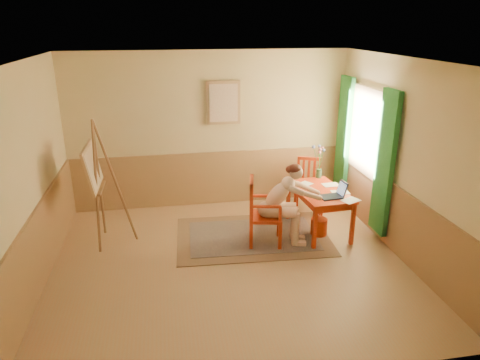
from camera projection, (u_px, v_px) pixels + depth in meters
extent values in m
cube|color=#A88259|center=(230.00, 264.00, 6.22)|extent=(5.00, 4.50, 0.02)
cube|color=white|center=(228.00, 60.00, 5.26)|extent=(5.00, 4.50, 0.02)
cube|color=#DAC085|center=(210.00, 130.00, 7.83)|extent=(5.00, 0.02, 2.80)
cube|color=#DAC085|center=(270.00, 256.00, 3.65)|extent=(5.00, 0.02, 2.80)
cube|color=#DAC085|center=(26.00, 182.00, 5.33)|extent=(0.02, 4.50, 2.80)
cube|color=#DAC085|center=(404.00, 160.00, 6.16)|extent=(0.02, 4.50, 2.80)
cube|color=tan|center=(211.00, 178.00, 8.11)|extent=(5.00, 0.04, 1.00)
cube|color=tan|center=(40.00, 247.00, 5.64)|extent=(0.04, 4.50, 1.00)
cube|color=tan|center=(394.00, 218.00, 6.46)|extent=(0.04, 4.50, 1.00)
cube|color=white|center=(368.00, 132.00, 7.11)|extent=(0.02, 1.00, 1.30)
cube|color=tan|center=(367.00, 132.00, 7.11)|extent=(0.03, 1.12, 1.42)
cube|color=#2E8A3D|center=(385.00, 164.00, 6.48)|extent=(0.08, 0.45, 2.20)
cube|color=#2E8A3D|center=(343.00, 138.00, 7.93)|extent=(0.08, 0.45, 2.20)
cube|color=tan|center=(223.00, 103.00, 7.65)|extent=(0.60, 0.04, 0.76)
cube|color=beige|center=(224.00, 103.00, 7.63)|extent=(0.50, 0.02, 0.66)
cube|color=#8C7251|center=(253.00, 236.00, 6.98)|extent=(2.49, 1.73, 0.01)
cube|color=black|center=(253.00, 236.00, 6.98)|extent=(2.06, 1.31, 0.01)
cube|color=#B2300E|center=(320.00, 191.00, 6.94)|extent=(0.82, 1.25, 0.04)
cube|color=#B2300E|center=(320.00, 195.00, 6.96)|extent=(0.71, 1.15, 0.10)
cube|color=#B2300E|center=(315.00, 229.00, 6.49)|extent=(0.06, 0.06, 0.68)
cube|color=#B2300E|center=(353.00, 224.00, 6.64)|extent=(0.06, 0.06, 0.68)
cube|color=#B2300E|center=(288.00, 201.00, 7.49)|extent=(0.06, 0.06, 0.68)
cube|color=#B2300E|center=(322.00, 198.00, 7.64)|extent=(0.06, 0.06, 0.68)
cube|color=#B2300E|center=(266.00, 217.00, 6.63)|extent=(0.57, 0.55, 0.05)
cube|color=#B2300E|center=(251.00, 237.00, 6.52)|extent=(0.06, 0.06, 0.43)
cube|color=#B2300E|center=(280.00, 237.00, 6.51)|extent=(0.06, 0.06, 0.43)
cube|color=#B2300E|center=(251.00, 225.00, 6.91)|extent=(0.06, 0.06, 0.43)
cube|color=#B2300E|center=(279.00, 225.00, 6.90)|extent=(0.06, 0.06, 0.43)
cube|color=#B2300E|center=(251.00, 203.00, 6.34)|extent=(0.06, 0.06, 0.58)
cube|color=#B2300E|center=(252.00, 192.00, 6.72)|extent=(0.06, 0.06, 0.58)
cube|color=#B2300E|center=(252.00, 181.00, 6.44)|extent=(0.15, 0.46, 0.06)
cube|color=#B2300E|center=(251.00, 201.00, 6.44)|extent=(0.04, 0.05, 0.47)
cube|color=#B2300E|center=(252.00, 198.00, 6.53)|extent=(0.04, 0.05, 0.47)
cube|color=#B2300E|center=(252.00, 196.00, 6.63)|extent=(0.04, 0.05, 0.47)
cube|color=#B2300E|center=(266.00, 207.00, 6.35)|extent=(0.43, 0.13, 0.04)
cube|color=#B2300E|center=(280.00, 214.00, 6.38)|extent=(0.05, 0.05, 0.23)
cube|color=#B2300E|center=(266.00, 196.00, 6.74)|extent=(0.43, 0.13, 0.04)
cube|color=#B2300E|center=(279.00, 203.00, 6.77)|extent=(0.05, 0.05, 0.23)
cube|color=#B2300E|center=(307.00, 190.00, 7.79)|extent=(0.56, 0.57, 0.04)
cube|color=#B2300E|center=(297.00, 196.00, 8.09)|extent=(0.06, 0.06, 0.39)
cube|color=#B2300E|center=(295.00, 204.00, 7.72)|extent=(0.06, 0.06, 0.39)
cube|color=#B2300E|center=(318.00, 198.00, 8.01)|extent=(0.06, 0.06, 0.39)
cube|color=#B2300E|center=(316.00, 206.00, 7.65)|extent=(0.06, 0.06, 0.39)
cube|color=#B2300E|center=(298.00, 170.00, 7.91)|extent=(0.06, 0.06, 0.53)
cube|color=#B2300E|center=(319.00, 172.00, 7.84)|extent=(0.06, 0.06, 0.53)
cube|color=#B2300E|center=(310.00, 159.00, 7.80)|extent=(0.41, 0.21, 0.06)
cube|color=#B2300E|center=(303.00, 171.00, 7.90)|extent=(0.05, 0.04, 0.43)
cube|color=#B2300E|center=(309.00, 172.00, 7.88)|extent=(0.05, 0.04, 0.43)
cube|color=#B2300E|center=(314.00, 172.00, 7.86)|extent=(0.05, 0.04, 0.43)
cube|color=#B2300E|center=(297.00, 177.00, 7.75)|extent=(0.19, 0.38, 0.03)
cube|color=#B2300E|center=(296.00, 186.00, 7.61)|extent=(0.05, 0.05, 0.21)
cube|color=#B2300E|center=(319.00, 178.00, 7.67)|extent=(0.19, 0.38, 0.03)
cube|color=#B2300E|center=(318.00, 188.00, 7.54)|extent=(0.05, 0.05, 0.21)
ellipsoid|color=beige|center=(267.00, 209.00, 6.60)|extent=(0.36, 0.42, 0.23)
cylinder|color=beige|center=(282.00, 212.00, 6.51)|extent=(0.48, 0.25, 0.16)
cylinder|color=beige|center=(281.00, 207.00, 6.68)|extent=(0.48, 0.25, 0.16)
cylinder|color=beige|center=(295.00, 229.00, 6.59)|extent=(0.14, 0.14, 0.52)
cylinder|color=beige|center=(294.00, 224.00, 6.77)|extent=(0.14, 0.14, 0.52)
cube|color=beige|center=(299.00, 244.00, 6.68)|extent=(0.23, 0.13, 0.08)
cube|color=beige|center=(298.00, 238.00, 6.85)|extent=(0.23, 0.13, 0.08)
ellipsoid|color=beige|center=(278.00, 195.00, 6.51)|extent=(0.55, 0.39, 0.54)
ellipsoid|color=beige|center=(288.00, 183.00, 6.44)|extent=(0.26, 0.34, 0.18)
sphere|color=beige|center=(296.00, 172.00, 6.38)|extent=(0.24, 0.24, 0.21)
ellipsoid|color=#521F14|center=(295.00, 169.00, 6.36)|extent=(0.23, 0.24, 0.15)
sphere|color=#521F14|center=(289.00, 169.00, 6.37)|extent=(0.13, 0.13, 0.11)
cylinder|color=beige|center=(296.00, 190.00, 6.32)|extent=(0.24, 0.16, 0.15)
cylinder|color=beige|center=(311.00, 195.00, 6.36)|extent=(0.30, 0.08, 0.18)
sphere|color=beige|center=(302.00, 193.00, 6.31)|extent=(0.11, 0.11, 0.09)
sphere|color=beige|center=(320.00, 198.00, 6.40)|extent=(0.09, 0.09, 0.08)
cylinder|color=beige|center=(294.00, 183.00, 6.60)|extent=(0.23, 0.11, 0.15)
cylinder|color=beige|center=(309.00, 189.00, 6.60)|extent=(0.31, 0.20, 0.18)
sphere|color=beige|center=(300.00, 185.00, 6.62)|extent=(0.11, 0.11, 0.09)
sphere|color=beige|center=(318.00, 193.00, 6.59)|extent=(0.09, 0.09, 0.08)
cube|color=#1E2338|center=(330.00, 197.00, 6.65)|extent=(0.35, 0.27, 0.02)
cube|color=#2D3342|center=(330.00, 196.00, 6.65)|extent=(0.30, 0.21, 0.00)
cube|color=#1E2338|center=(342.00, 188.00, 6.66)|extent=(0.09, 0.24, 0.22)
cube|color=#99BFF2|center=(342.00, 189.00, 6.66)|extent=(0.07, 0.20, 0.18)
cube|color=white|center=(351.00, 200.00, 6.53)|extent=(0.33, 0.29, 0.00)
cube|color=white|center=(331.00, 185.00, 7.15)|extent=(0.29, 0.21, 0.00)
cube|color=white|center=(304.00, 184.00, 7.18)|extent=(0.33, 0.31, 0.00)
cube|color=white|center=(340.00, 192.00, 6.84)|extent=(0.28, 0.21, 0.00)
cylinder|color=#3F724C|center=(319.00, 173.00, 7.46)|extent=(0.12, 0.12, 0.15)
cylinder|color=#3F7233|center=(316.00, 159.00, 7.40)|extent=(0.11, 0.08, 0.40)
sphere|color=#728CD8|center=(314.00, 147.00, 7.35)|extent=(0.08, 0.08, 0.06)
cylinder|color=#3F7233|center=(321.00, 159.00, 7.33)|extent=(0.01, 0.10, 0.42)
sphere|color=pink|center=(323.00, 148.00, 7.21)|extent=(0.06, 0.06, 0.04)
cylinder|color=#3F7233|center=(319.00, 161.00, 7.41)|extent=(0.01, 0.05, 0.31)
sphere|color=pink|center=(320.00, 152.00, 7.37)|extent=(0.07, 0.07, 0.05)
cylinder|color=#3F7233|center=(321.00, 160.00, 7.32)|extent=(0.01, 0.13, 0.39)
sphere|color=#728CD8|center=(324.00, 150.00, 7.19)|extent=(0.08, 0.08, 0.06)
cylinder|color=#3F7233|center=(320.00, 160.00, 7.43)|extent=(0.04, 0.11, 0.35)
sphere|color=pink|center=(320.00, 149.00, 7.42)|extent=(0.07, 0.07, 0.05)
cylinder|color=#3F7233|center=(320.00, 160.00, 7.41)|extent=(0.03, 0.07, 0.36)
sphere|color=pink|center=(320.00, 149.00, 7.37)|extent=(0.06, 0.06, 0.05)
cylinder|color=#3F7233|center=(319.00, 158.00, 7.43)|extent=(0.02, 0.12, 0.40)
sphere|color=#728CD8|center=(319.00, 146.00, 7.41)|extent=(0.07, 0.07, 0.05)
cylinder|color=red|center=(319.00, 227.00, 7.00)|extent=(0.34, 0.34, 0.28)
cylinder|color=brown|center=(96.00, 187.00, 6.35)|extent=(0.10, 0.36, 1.95)
cylinder|color=brown|center=(99.00, 180.00, 6.64)|extent=(0.09, 0.36, 1.95)
cylinder|color=brown|center=(116.00, 182.00, 6.54)|extent=(0.51, 0.04, 1.95)
cylinder|color=brown|center=(97.00, 188.00, 6.52)|extent=(0.04, 0.55, 0.03)
cube|color=brown|center=(101.00, 188.00, 6.53)|extent=(0.07, 0.59, 0.03)
cube|color=tan|center=(92.00, 167.00, 6.40)|extent=(0.16, 0.86, 0.65)
cube|color=beige|center=(94.00, 167.00, 6.40)|extent=(0.12, 0.78, 0.56)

